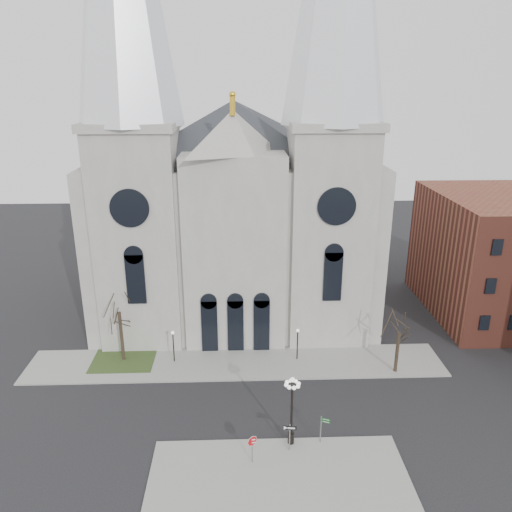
{
  "coord_description": "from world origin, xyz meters",
  "views": [
    {
      "loc": [
        0.42,
        -31.23,
        25.9
      ],
      "look_at": [
        1.84,
        8.0,
        12.13
      ],
      "focal_mm": 35.0,
      "sensor_mm": 36.0,
      "label": 1
    }
  ],
  "objects_px": {
    "globe_lamp": "(292,403)",
    "stop_sign": "(252,443)",
    "one_way_sign": "(290,433)",
    "street_name_sign": "(322,427)"
  },
  "relations": [
    {
      "from": "globe_lamp",
      "to": "stop_sign",
      "type": "bearing_deg",
      "value": -147.04
    },
    {
      "from": "one_way_sign",
      "to": "street_name_sign",
      "type": "distance_m",
      "value": 2.6
    },
    {
      "from": "stop_sign",
      "to": "street_name_sign",
      "type": "xyz_separation_m",
      "value": [
        5.27,
        1.89,
        -0.27
      ]
    },
    {
      "from": "street_name_sign",
      "to": "globe_lamp",
      "type": "bearing_deg",
      "value": -158.99
    },
    {
      "from": "globe_lamp",
      "to": "street_name_sign",
      "type": "relative_size",
      "value": 2.48
    },
    {
      "from": "stop_sign",
      "to": "one_way_sign",
      "type": "relative_size",
      "value": 1.01
    },
    {
      "from": "stop_sign",
      "to": "globe_lamp",
      "type": "height_order",
      "value": "globe_lamp"
    },
    {
      "from": "stop_sign",
      "to": "one_way_sign",
      "type": "distance_m",
      "value": 3.02
    },
    {
      "from": "street_name_sign",
      "to": "stop_sign",
      "type": "bearing_deg",
      "value": -138.44
    },
    {
      "from": "globe_lamp",
      "to": "one_way_sign",
      "type": "height_order",
      "value": "globe_lamp"
    }
  ]
}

